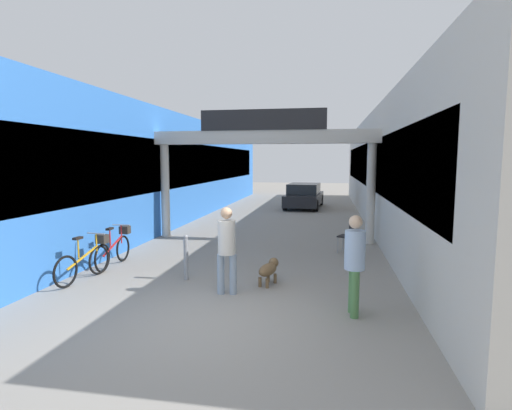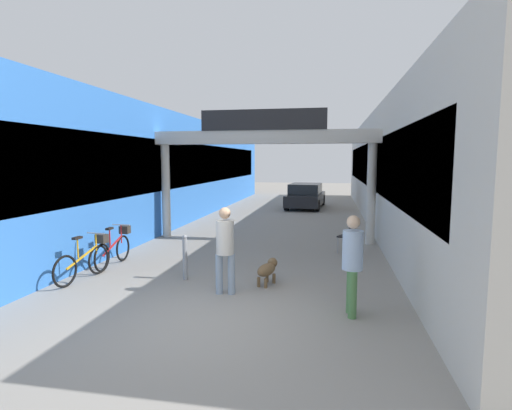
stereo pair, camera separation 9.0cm
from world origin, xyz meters
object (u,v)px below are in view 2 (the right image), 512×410
object	(u,v)px
bicycle_orange_nearest	(86,259)
bicycle_red_second	(115,248)
parked_car_black	(306,196)
dog_on_leash	(268,269)
pedestrian_companion	(352,259)
pedestrian_with_dog	(225,245)
cafe_chair_black_nearer	(349,234)
bollard_post_metal	(185,257)

from	to	relation	value
bicycle_orange_nearest	bicycle_red_second	bearing A→B (deg)	89.66
bicycle_orange_nearest	bicycle_red_second	size ratio (longest dim) A/B	1.00
bicycle_red_second	parked_car_black	xyz separation A→B (m)	(3.90, 12.86, 0.21)
bicycle_orange_nearest	dog_on_leash	bearing A→B (deg)	4.93
pedestrian_companion	pedestrian_with_dog	bearing A→B (deg)	164.34
pedestrian_with_dog	cafe_chair_black_nearer	size ratio (longest dim) A/B	1.91
bicycle_red_second	bollard_post_metal	world-z (taller)	bollard_post_metal
cafe_chair_black_nearer	bollard_post_metal	bearing A→B (deg)	-138.78
bollard_post_metal	cafe_chair_black_nearer	distance (m)	4.81
dog_on_leash	bicycle_orange_nearest	size ratio (longest dim) A/B	0.44
pedestrian_with_dog	cafe_chair_black_nearer	world-z (taller)	pedestrian_with_dog
parked_car_black	pedestrian_with_dog	bearing A→B (deg)	-92.60
dog_on_leash	parked_car_black	size ratio (longest dim) A/B	0.18
bicycle_orange_nearest	bollard_post_metal	bearing A→B (deg)	9.40
bicycle_orange_nearest	bicycle_red_second	world-z (taller)	same
bollard_post_metal	pedestrian_with_dog	bearing A→B (deg)	-34.43
bollard_post_metal	parked_car_black	world-z (taller)	parked_car_black
dog_on_leash	pedestrian_with_dog	bearing A→B (deg)	-133.81
pedestrian_with_dog	bicycle_red_second	bearing A→B (deg)	153.91
bollard_post_metal	parked_car_black	bearing A→B (deg)	82.66
bicycle_orange_nearest	parked_car_black	xyz separation A→B (m)	(3.91, 14.05, 0.21)
bicycle_red_second	parked_car_black	distance (m)	13.44
dog_on_leash	bicycle_red_second	distance (m)	4.06
pedestrian_with_dog	cafe_chair_black_nearer	xyz separation A→B (m)	(2.51, 3.93, -0.43)
parked_car_black	dog_on_leash	bearing A→B (deg)	-89.75
cafe_chair_black_nearer	pedestrian_with_dog	bearing A→B (deg)	-122.58
parked_car_black	bicycle_orange_nearest	bearing A→B (deg)	-105.56
pedestrian_with_dog	dog_on_leash	world-z (taller)	pedestrian_with_dog
bicycle_red_second	bollard_post_metal	bearing A→B (deg)	-21.23
pedestrian_with_dog	bicycle_red_second	size ratio (longest dim) A/B	1.01
bollard_post_metal	parked_car_black	xyz separation A→B (m)	(1.76, 13.69, 0.14)
dog_on_leash	bicycle_orange_nearest	distance (m)	3.99
pedestrian_companion	parked_car_black	distance (m)	15.21
dog_on_leash	cafe_chair_black_nearer	xyz separation A→B (m)	(1.79, 3.18, 0.22)
pedestrian_companion	cafe_chair_black_nearer	bearing A→B (deg)	88.08
pedestrian_with_dog	parked_car_black	size ratio (longest dim) A/B	0.41
bicycle_red_second	cafe_chair_black_nearer	size ratio (longest dim) A/B	1.90
bicycle_red_second	parked_car_black	size ratio (longest dim) A/B	0.41
pedestrian_companion	dog_on_leash	size ratio (longest dim) A/B	2.29
pedestrian_with_dog	bollard_post_metal	world-z (taller)	pedestrian_with_dog
bicycle_red_second	parked_car_black	world-z (taller)	parked_car_black
bollard_post_metal	bicycle_red_second	bearing A→B (deg)	158.77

